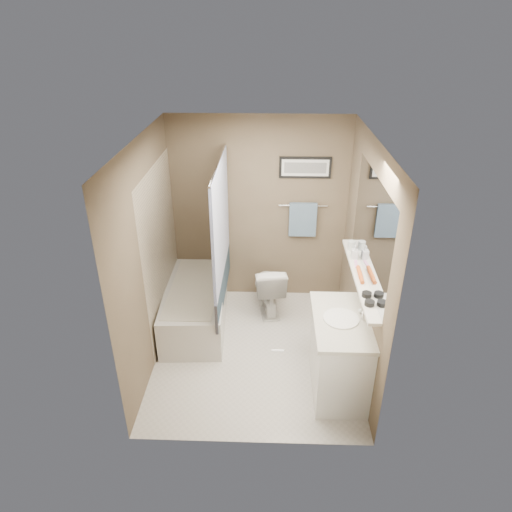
{
  "coord_description": "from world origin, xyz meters",
  "views": [
    {
      "loc": [
        0.14,
        -4.07,
        3.4
      ],
      "look_at": [
        0.0,
        0.15,
        1.15
      ],
      "focal_mm": 32.0,
      "sensor_mm": 36.0,
      "label": 1
    }
  ],
  "objects_px": {
    "bathtub": "(196,305)",
    "vanity": "(339,355)",
    "candle_bowl_far": "(367,294)",
    "glass_jar": "(351,245)",
    "candle_bowl_near": "(370,303)",
    "soap_bottle": "(355,252)",
    "hair_brush_back": "(359,272)",
    "toilet": "(268,287)",
    "hair_brush_front": "(361,277)"
  },
  "relations": [
    {
      "from": "hair_brush_front",
      "to": "candle_bowl_near",
      "type": "bearing_deg",
      "value": -90.0
    },
    {
      "from": "vanity",
      "to": "bathtub",
      "type": "bearing_deg",
      "value": 146.81
    },
    {
      "from": "hair_brush_front",
      "to": "candle_bowl_far",
      "type": "bearing_deg",
      "value": -90.0
    },
    {
      "from": "vanity",
      "to": "hair_brush_front",
      "type": "height_order",
      "value": "hair_brush_front"
    },
    {
      "from": "toilet",
      "to": "candle_bowl_near",
      "type": "height_order",
      "value": "candle_bowl_near"
    },
    {
      "from": "toilet",
      "to": "soap_bottle",
      "type": "height_order",
      "value": "soap_bottle"
    },
    {
      "from": "soap_bottle",
      "to": "bathtub",
      "type": "bearing_deg",
      "value": 169.39
    },
    {
      "from": "bathtub",
      "to": "candle_bowl_near",
      "type": "height_order",
      "value": "candle_bowl_near"
    },
    {
      "from": "candle_bowl_far",
      "to": "vanity",
      "type": "bearing_deg",
      "value": 174.22
    },
    {
      "from": "bathtub",
      "to": "candle_bowl_far",
      "type": "distance_m",
      "value": 2.26
    },
    {
      "from": "vanity",
      "to": "hair_brush_back",
      "type": "distance_m",
      "value": 0.85
    },
    {
      "from": "hair_brush_front",
      "to": "soap_bottle",
      "type": "height_order",
      "value": "soap_bottle"
    },
    {
      "from": "vanity",
      "to": "hair_brush_back",
      "type": "height_order",
      "value": "hair_brush_back"
    },
    {
      "from": "hair_brush_back",
      "to": "soap_bottle",
      "type": "bearing_deg",
      "value": 90.0
    },
    {
      "from": "vanity",
      "to": "soap_bottle",
      "type": "relative_size",
      "value": 6.03
    },
    {
      "from": "hair_brush_back",
      "to": "glass_jar",
      "type": "height_order",
      "value": "glass_jar"
    },
    {
      "from": "glass_jar",
      "to": "bathtub",
      "type": "bearing_deg",
      "value": 175.94
    },
    {
      "from": "candle_bowl_far",
      "to": "soap_bottle",
      "type": "distance_m",
      "value": 0.74
    },
    {
      "from": "bathtub",
      "to": "candle_bowl_far",
      "type": "relative_size",
      "value": 16.67
    },
    {
      "from": "glass_jar",
      "to": "vanity",
      "type": "bearing_deg",
      "value": -101.33
    },
    {
      "from": "candle_bowl_far",
      "to": "glass_jar",
      "type": "xyz_separation_m",
      "value": [
        0.0,
        0.94,
        0.03
      ]
    },
    {
      "from": "glass_jar",
      "to": "soap_bottle",
      "type": "height_order",
      "value": "soap_bottle"
    },
    {
      "from": "hair_brush_front",
      "to": "hair_brush_back",
      "type": "relative_size",
      "value": 1.0
    },
    {
      "from": "vanity",
      "to": "glass_jar",
      "type": "relative_size",
      "value": 9.0
    },
    {
      "from": "soap_bottle",
      "to": "glass_jar",
      "type": "bearing_deg",
      "value": 90.0
    },
    {
      "from": "hair_brush_back",
      "to": "glass_jar",
      "type": "distance_m",
      "value": 0.54
    },
    {
      "from": "hair_brush_front",
      "to": "hair_brush_back",
      "type": "height_order",
      "value": "same"
    },
    {
      "from": "hair_brush_front",
      "to": "glass_jar",
      "type": "relative_size",
      "value": 2.2
    },
    {
      "from": "bathtub",
      "to": "candle_bowl_far",
      "type": "xyz_separation_m",
      "value": [
        1.79,
        -1.07,
        0.89
      ]
    },
    {
      "from": "candle_bowl_near",
      "to": "candle_bowl_far",
      "type": "distance_m",
      "value": 0.14
    },
    {
      "from": "bathtub",
      "to": "hair_brush_front",
      "type": "distance_m",
      "value": 2.13
    },
    {
      "from": "bathtub",
      "to": "candle_bowl_near",
      "type": "relative_size",
      "value": 16.67
    },
    {
      "from": "glass_jar",
      "to": "candle_bowl_near",
      "type": "bearing_deg",
      "value": -90.0
    },
    {
      "from": "candle_bowl_far",
      "to": "glass_jar",
      "type": "bearing_deg",
      "value": 90.0
    },
    {
      "from": "toilet",
      "to": "hair_brush_front",
      "type": "relative_size",
      "value": 3.07
    },
    {
      "from": "bathtub",
      "to": "glass_jar",
      "type": "bearing_deg",
      "value": -6.96
    },
    {
      "from": "bathtub",
      "to": "hair_brush_back",
      "type": "relative_size",
      "value": 6.82
    },
    {
      "from": "soap_bottle",
      "to": "vanity",
      "type": "bearing_deg",
      "value": -104.49
    },
    {
      "from": "candle_bowl_near",
      "to": "soap_bottle",
      "type": "xyz_separation_m",
      "value": [
        0.0,
        0.87,
        0.05
      ]
    },
    {
      "from": "toilet",
      "to": "hair_brush_back",
      "type": "xyz_separation_m",
      "value": [
        0.9,
        -0.97,
        0.8
      ]
    },
    {
      "from": "hair_brush_front",
      "to": "glass_jar",
      "type": "bearing_deg",
      "value": 90.0
    },
    {
      "from": "vanity",
      "to": "hair_brush_front",
      "type": "relative_size",
      "value": 4.09
    },
    {
      "from": "candle_bowl_far",
      "to": "soap_bottle",
      "type": "xyz_separation_m",
      "value": [
        0.0,
        0.73,
        0.05
      ]
    },
    {
      "from": "candle_bowl_near",
      "to": "hair_brush_front",
      "type": "xyz_separation_m",
      "value": [
        0.0,
        0.45,
        0.0
      ]
    },
    {
      "from": "toilet",
      "to": "candle_bowl_near",
      "type": "xyz_separation_m",
      "value": [
        0.9,
        -1.51,
        0.8
      ]
    },
    {
      "from": "candle_bowl_far",
      "to": "hair_brush_back",
      "type": "height_order",
      "value": "hair_brush_back"
    },
    {
      "from": "glass_jar",
      "to": "toilet",
      "type": "bearing_deg",
      "value": 154.58
    },
    {
      "from": "bathtub",
      "to": "vanity",
      "type": "relative_size",
      "value": 1.67
    },
    {
      "from": "candle_bowl_near",
      "to": "glass_jar",
      "type": "bearing_deg",
      "value": 90.0
    },
    {
      "from": "toilet",
      "to": "soap_bottle",
      "type": "xyz_separation_m",
      "value": [
        0.9,
        -0.64,
        0.85
      ]
    }
  ]
}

